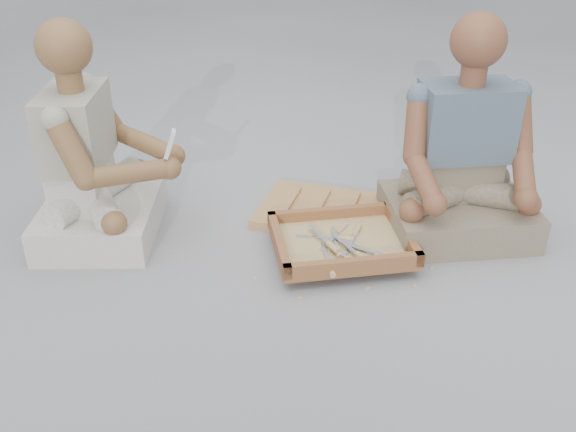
% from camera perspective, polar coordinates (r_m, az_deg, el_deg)
% --- Properties ---
extents(ground, '(60.00, 60.00, 0.00)m').
position_cam_1_polar(ground, '(2.19, 0.69, -8.52)').
color(ground, '#A2A3A8').
rests_on(ground, ground).
extents(carved_panel, '(0.66, 0.49, 0.04)m').
position_cam_1_polar(carved_panel, '(2.74, 3.94, 0.31)').
color(carved_panel, '#965D3A').
rests_on(carved_panel, ground).
extents(tool_tray, '(0.62, 0.55, 0.07)m').
position_cam_1_polar(tool_tray, '(2.45, 4.77, -2.30)').
color(tool_tray, brown).
rests_on(tool_tray, carved_panel).
extents(chisel_0, '(0.06, 0.22, 0.02)m').
position_cam_1_polar(chisel_0, '(2.39, 4.45, -2.96)').
color(chisel_0, silver).
rests_on(chisel_0, tool_tray).
extents(chisel_1, '(0.09, 0.21, 0.02)m').
position_cam_1_polar(chisel_1, '(2.51, 4.63, -1.33)').
color(chisel_1, silver).
rests_on(chisel_1, tool_tray).
extents(chisel_2, '(0.21, 0.09, 0.02)m').
position_cam_1_polar(chisel_2, '(2.37, 8.76, -3.49)').
color(chisel_2, silver).
rests_on(chisel_2, tool_tray).
extents(chisel_3, '(0.22, 0.03, 0.02)m').
position_cam_1_polar(chisel_3, '(2.47, 4.50, -2.01)').
color(chisel_3, silver).
rests_on(chisel_3, tool_tray).
extents(chisel_4, '(0.14, 0.19, 0.02)m').
position_cam_1_polar(chisel_4, '(2.39, 3.78, -2.55)').
color(chisel_4, silver).
rests_on(chisel_4, tool_tray).
extents(chisel_5, '(0.06, 0.22, 0.02)m').
position_cam_1_polar(chisel_5, '(2.50, 6.06, -1.49)').
color(chisel_5, silver).
rests_on(chisel_5, tool_tray).
extents(chisel_6, '(0.19, 0.15, 0.02)m').
position_cam_1_polar(chisel_6, '(2.37, 8.03, -3.62)').
color(chisel_6, silver).
rests_on(chisel_6, tool_tray).
extents(chisel_7, '(0.15, 0.18, 0.02)m').
position_cam_1_polar(chisel_7, '(2.34, 6.35, -3.51)').
color(chisel_7, silver).
rests_on(chisel_7, tool_tray).
extents(chisel_8, '(0.08, 0.22, 0.02)m').
position_cam_1_polar(chisel_8, '(2.30, 3.78, -4.51)').
color(chisel_8, silver).
rests_on(chisel_8, tool_tray).
extents(chisel_9, '(0.15, 0.19, 0.02)m').
position_cam_1_polar(chisel_9, '(2.32, 5.45, -3.89)').
color(chisel_9, silver).
rests_on(chisel_9, tool_tray).
extents(wood_chip_0, '(0.02, 0.02, 0.00)m').
position_cam_1_polar(wood_chip_0, '(2.25, 1.08, -7.31)').
color(wood_chip_0, tan).
rests_on(wood_chip_0, ground).
extents(wood_chip_1, '(0.02, 0.02, 0.00)m').
position_cam_1_polar(wood_chip_1, '(2.35, -2.97, -5.56)').
color(wood_chip_1, tan).
rests_on(wood_chip_1, ground).
extents(wood_chip_2, '(0.02, 0.02, 0.00)m').
position_cam_1_polar(wood_chip_2, '(2.76, 7.96, -0.04)').
color(wood_chip_2, tan).
rests_on(wood_chip_2, ground).
extents(wood_chip_3, '(0.02, 0.02, 0.00)m').
position_cam_1_polar(wood_chip_3, '(2.67, -2.01, -0.91)').
color(wood_chip_3, tan).
rests_on(wood_chip_3, ground).
extents(wood_chip_4, '(0.02, 0.02, 0.00)m').
position_cam_1_polar(wood_chip_4, '(2.32, 7.16, -6.39)').
color(wood_chip_4, tan).
rests_on(wood_chip_4, ground).
extents(wood_chip_5, '(0.02, 0.02, 0.00)m').
position_cam_1_polar(wood_chip_5, '(2.46, 12.67, -4.53)').
color(wood_chip_5, tan).
rests_on(wood_chip_5, ground).
extents(wood_chip_6, '(0.02, 0.02, 0.00)m').
position_cam_1_polar(wood_chip_6, '(2.36, 11.18, -6.09)').
color(wood_chip_6, tan).
rests_on(wood_chip_6, ground).
extents(wood_chip_7, '(0.02, 0.02, 0.00)m').
position_cam_1_polar(wood_chip_7, '(2.58, 11.07, -2.64)').
color(wood_chip_7, tan).
rests_on(wood_chip_7, ground).
extents(wood_chip_8, '(0.02, 0.02, 0.00)m').
position_cam_1_polar(wood_chip_8, '(2.82, -0.80, 0.90)').
color(wood_chip_8, tan).
rests_on(wood_chip_8, ground).
extents(wood_chip_9, '(0.02, 0.02, 0.00)m').
position_cam_1_polar(wood_chip_9, '(2.79, -0.67, 0.59)').
color(wood_chip_9, tan).
rests_on(wood_chip_9, ground).
extents(wood_chip_10, '(0.02, 0.02, 0.00)m').
position_cam_1_polar(wood_chip_10, '(2.73, 2.90, -0.20)').
color(wood_chip_10, tan).
rests_on(wood_chip_10, ground).
extents(wood_chip_11, '(0.02, 0.02, 0.00)m').
position_cam_1_polar(wood_chip_11, '(2.67, 6.03, -1.04)').
color(wood_chip_11, tan).
rests_on(wood_chip_11, ground).
extents(craftsman, '(0.61, 0.61, 0.86)m').
position_cam_1_polar(craftsman, '(2.61, -16.93, 4.21)').
color(craftsman, white).
rests_on(craftsman, ground).
extents(companion, '(0.66, 0.58, 0.87)m').
position_cam_1_polar(companion, '(2.60, 15.29, 4.34)').
color(companion, gray).
rests_on(companion, ground).
extents(mobile_phone, '(0.06, 0.06, 0.11)m').
position_cam_1_polar(mobile_phone, '(2.43, -10.46, 6.34)').
color(mobile_phone, white).
rests_on(mobile_phone, craftsman).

